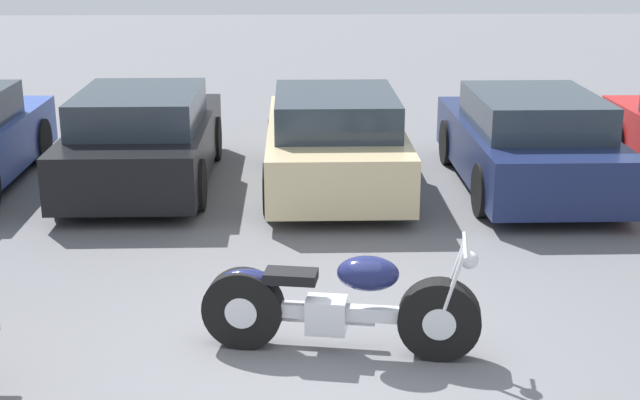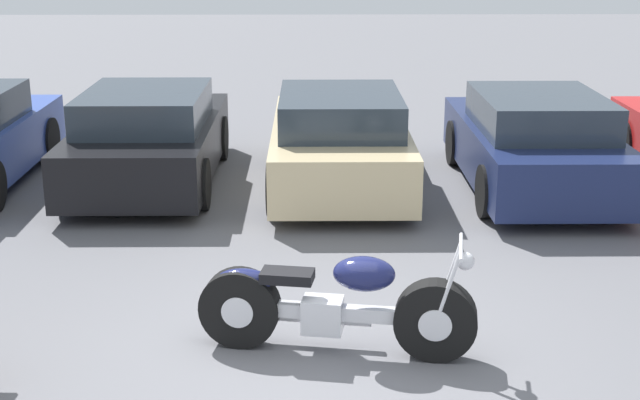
# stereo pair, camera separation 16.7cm
# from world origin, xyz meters

# --- Properties ---
(ground_plane) EXTENTS (60.00, 60.00, 0.00)m
(ground_plane) POSITION_xyz_m (0.00, 0.00, 0.00)
(ground_plane) COLOR slate
(motorcycle) EXTENTS (2.36, 0.81, 1.02)m
(motorcycle) POSITION_xyz_m (0.15, 0.27, 0.43)
(motorcycle) COLOR black
(motorcycle) RESTS_ON ground_plane
(parked_car_black) EXTENTS (1.89, 4.14, 1.35)m
(parked_car_black) POSITION_xyz_m (-2.28, 5.47, 0.65)
(parked_car_black) COLOR black
(parked_car_black) RESTS_ON ground_plane
(parked_car_champagne) EXTENTS (1.89, 4.14, 1.35)m
(parked_car_champagne) POSITION_xyz_m (0.35, 5.25, 0.65)
(parked_car_champagne) COLOR #C6B284
(parked_car_champagne) RESTS_ON ground_plane
(parked_car_navy) EXTENTS (1.89, 4.14, 1.35)m
(parked_car_navy) POSITION_xyz_m (2.99, 5.12, 0.65)
(parked_car_navy) COLOR #19234C
(parked_car_navy) RESTS_ON ground_plane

